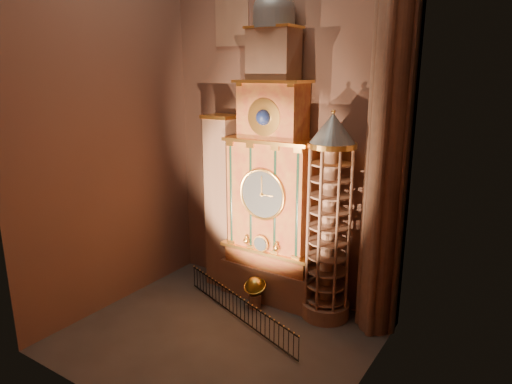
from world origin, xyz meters
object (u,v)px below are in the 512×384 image
Objects in this scene: celestial_globe at (255,289)px; iron_railing at (239,308)px; portrait_tower at (222,201)px; astronomical_clock at (272,184)px; stair_turret at (329,221)px.

iron_railing is (-0.00, -1.54, -0.38)m from celestial_globe.
celestial_globe is at bearing -25.59° from portrait_tower.
astronomical_clock is at bearing 86.83° from celestial_globe.
astronomical_clock reaches higher than stair_turret.
astronomical_clock is 9.40× the size of celestial_globe.
portrait_tower is at bearing 179.71° from astronomical_clock.
celestial_globe is at bearing -159.99° from stair_turret.
celestial_globe is at bearing 89.90° from iron_railing.
astronomical_clock is 6.75m from iron_railing.
portrait_tower is 5.49m from celestial_globe.
portrait_tower is 5.74× the size of celestial_globe.
stair_turret is at bearing -4.30° from astronomical_clock.
portrait_tower is 0.94× the size of stair_turret.
astronomical_clock is 5.83m from celestial_globe.
iron_railing is (3.31, -3.12, -4.47)m from portrait_tower.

